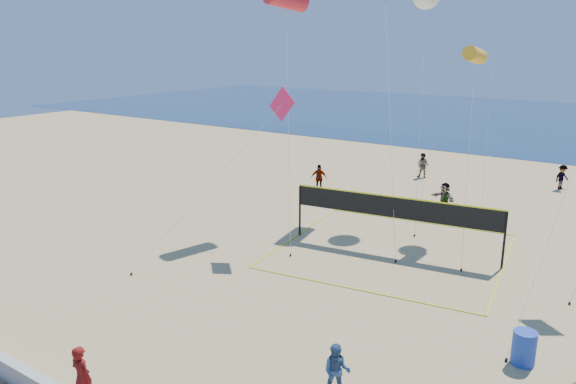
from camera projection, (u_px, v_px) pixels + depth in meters
The scene contains 10 objects.
woman at pixel (82, 378), 14.29m from camera, with size 0.66×0.43×1.80m, color maroon.
bystander_a at pixel (337, 371), 14.81m from camera, with size 0.75×0.58×1.54m, color #335280.
far_person_0 at pixel (319, 178), 35.33m from camera, with size 1.02×0.43×1.75m, color gray.
far_person_1 at pixel (444, 199), 30.57m from camera, with size 1.68×0.53×1.81m, color gray.
far_person_3 at pixel (423, 165), 38.99m from camera, with size 0.84×0.66×1.73m, color gray.
far_person_4 at pixel (562, 177), 35.96m from camera, with size 1.02×0.59×1.58m, color gray.
trash_barrel at pixel (524, 348), 16.44m from camera, with size 0.69×0.69×1.03m, color #1A3CAF.
volleyball_net at pixel (394, 213), 25.07m from camera, with size 10.74×10.61×2.56m.
kite_2 at pixel (475, 56), 26.29m from camera, with size 2.22×6.30×9.04m.
kite_3 at pixel (274, 113), 24.69m from camera, with size 3.73×6.80×7.32m.
Camera 1 is at (8.76, -10.02, 9.20)m, focal length 35.00 mm.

